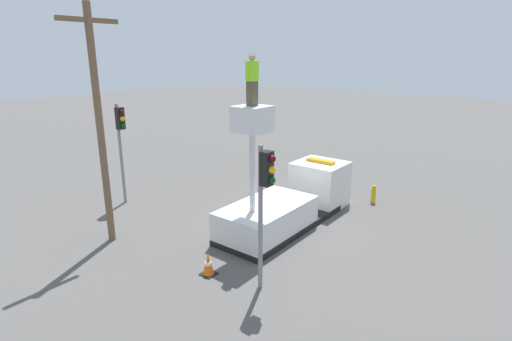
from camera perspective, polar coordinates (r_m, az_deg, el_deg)
The scene contains 8 objects.
ground_plane at distance 16.94m, azimuth 3.69°, elevation -7.97°, with size 120.00×120.00×0.00m, color #565451.
bucket_truck at distance 17.04m, azimuth 4.88°, elevation -4.45°, with size 7.34×2.30×5.23m.
worker at distance 13.87m, azimuth -0.56°, elevation 12.81°, with size 0.40×0.26×1.75m.
traffic_light_pole at distance 11.43m, azimuth 1.26°, elevation -2.85°, with size 0.34×0.57×4.51m.
traffic_light_across at distance 19.55m, azimuth -18.75°, elevation 4.94°, with size 0.34×0.57×4.78m.
fire_hydrant at distance 20.14m, azimuth 16.44°, elevation -3.25°, with size 0.46×0.22×0.90m.
traffic_cone_rear at distance 13.45m, azimuth -6.83°, elevation -13.23°, with size 0.47×0.47×0.73m.
utility_pole at distance 15.43m, azimuth -21.48°, elevation 6.60°, with size 2.20×0.26×8.65m.
Camera 1 is at (-12.82, -8.60, 6.96)m, focal length 28.00 mm.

